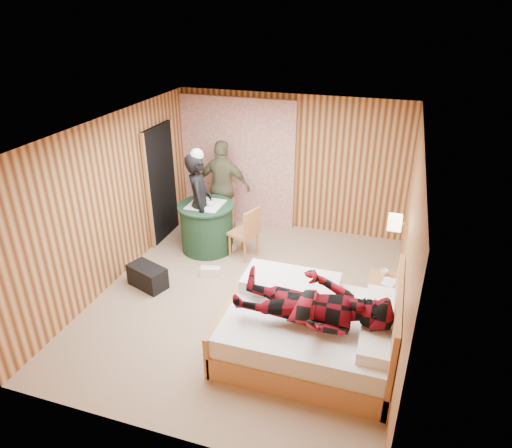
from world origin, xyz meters
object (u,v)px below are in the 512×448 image
(nightstand, at_px, (381,296))
(wall_lamp, at_px, (395,222))
(man_at_table, at_px, (223,187))
(woman_standing, at_px, (200,204))
(round_table, at_px, (207,227))
(chair_near, at_px, (247,230))
(duffel_bag, at_px, (148,276))
(bed, at_px, (312,330))
(chair_far, at_px, (222,204))
(man_on_bed, at_px, (313,295))

(nightstand, bearing_deg, wall_lamp, 79.20)
(man_at_table, bearing_deg, nightstand, 147.64)
(wall_lamp, bearing_deg, woman_standing, 168.29)
(nightstand, xyz_separation_m, man_at_table, (-3.00, 1.75, 0.59))
(round_table, height_order, woman_standing, woman_standing)
(wall_lamp, relative_size, chair_near, 0.29)
(nightstand, xyz_separation_m, duffel_bag, (-3.41, -0.41, -0.10))
(bed, relative_size, round_table, 2.16)
(chair_near, height_order, woman_standing, woman_standing)
(bed, bearing_deg, chair_far, 129.24)
(round_table, bearing_deg, chair_near, -5.80)
(duffel_bag, height_order, woman_standing, woman_standing)
(round_table, distance_m, woman_standing, 0.46)
(nightstand, height_order, woman_standing, woman_standing)
(wall_lamp, distance_m, chair_far, 3.48)
(bed, relative_size, chair_far, 2.22)
(round_table, bearing_deg, nightstand, -17.51)
(round_table, height_order, man_at_table, man_at_table)
(nightstand, bearing_deg, man_on_bed, -119.40)
(man_at_table, height_order, man_on_bed, man_on_bed)
(man_at_table, relative_size, man_on_bed, 0.97)
(chair_far, xyz_separation_m, man_on_bed, (2.29, -2.99, 0.45))
(nightstand, relative_size, woman_standing, 0.31)
(round_table, xyz_separation_m, duffel_bag, (-0.41, -1.36, -0.26))
(bed, distance_m, man_at_table, 3.64)
(nightstand, relative_size, chair_near, 0.60)
(bed, height_order, man_on_bed, man_on_bed)
(bed, xyz_separation_m, nightstand, (0.76, 1.07, -0.05))
(wall_lamp, relative_size, round_table, 0.27)
(bed, relative_size, man_on_bed, 1.17)
(nightstand, bearing_deg, man_at_table, 149.77)
(wall_lamp, height_order, woman_standing, woman_standing)
(chair_far, distance_m, chair_near, 1.13)
(bed, height_order, woman_standing, woman_standing)
(nightstand, height_order, chair_far, chair_far)
(chair_far, relative_size, woman_standing, 0.53)
(wall_lamp, relative_size, woman_standing, 0.15)
(chair_near, bearing_deg, nightstand, 89.29)
(round_table, relative_size, duffel_bag, 1.60)
(wall_lamp, distance_m, round_table, 3.25)
(chair_near, relative_size, duffel_bag, 1.50)
(chair_near, distance_m, man_on_bed, 2.69)
(round_table, height_order, man_on_bed, man_on_bed)
(round_table, distance_m, man_at_table, 0.91)
(wall_lamp, xyz_separation_m, woman_standing, (-3.12, 0.65, -0.43))
(woman_standing, xyz_separation_m, man_on_bed, (2.35, -2.17, 0.12))
(round_table, xyz_separation_m, man_on_bed, (2.27, -2.24, 0.56))
(bed, xyz_separation_m, man_at_table, (-2.24, 2.82, 0.54))
(wall_lamp, bearing_deg, nightstand, -100.80)
(wall_lamp, distance_m, woman_standing, 3.22)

